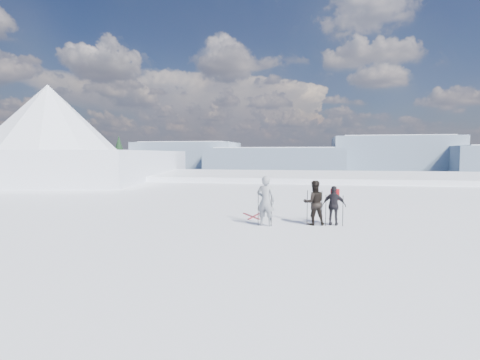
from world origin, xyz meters
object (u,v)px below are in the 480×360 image
Objects in this scene: skis_loose at (253,216)px; skier_dark at (314,203)px; skier_grey at (266,201)px; skier_pack at (334,206)px.

skier_dark is at bearing -29.15° from skis_loose.
skier_grey is 2.64m from skier_pack.
skier_pack is 3.72m from skis_loose.
skier_grey is 1.11× the size of skier_dark.
skier_dark is (1.82, 0.52, -0.10)m from skier_grey.
skier_dark is at bearing -153.41° from skier_grey.
skis_loose is at bearing -12.00° from skier_pack.
skier_dark is 1.02× the size of skis_loose.
skier_pack is (2.57, 0.58, -0.20)m from skier_grey.
skier_dark is 1.13× the size of skier_pack.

